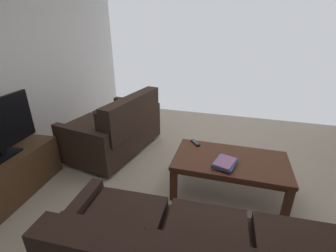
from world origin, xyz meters
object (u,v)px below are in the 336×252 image
Objects in this scene: tv_stand at (10,175)px; tv_remote at (195,143)px; coffee_table at (230,164)px; loveseat_near at (117,128)px; book_stack at (225,163)px.

tv_stand is 2.13m from tv_remote.
tv_remote is at bearing -30.15° from coffee_table.
tv_stand reaches higher than tv_remote.
tv_stand is at bearing 59.91° from loveseat_near.
book_stack reaches higher than coffee_table.
loveseat_near is 9.98× the size of tv_remote.
tv_stand is 3.60× the size of book_stack.
coffee_table is at bearing 149.85° from tv_remote.
coffee_table is at bearing -163.83° from tv_stand.
tv_stand is at bearing 25.93° from tv_remote.
tv_remote is (-1.21, 0.28, 0.07)m from loveseat_near.
loveseat_near reaches higher than book_stack.
tv_stand reaches higher than coffee_table.
book_stack reaches higher than tv_stand.
coffee_table is 8.07× the size of tv_remote.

